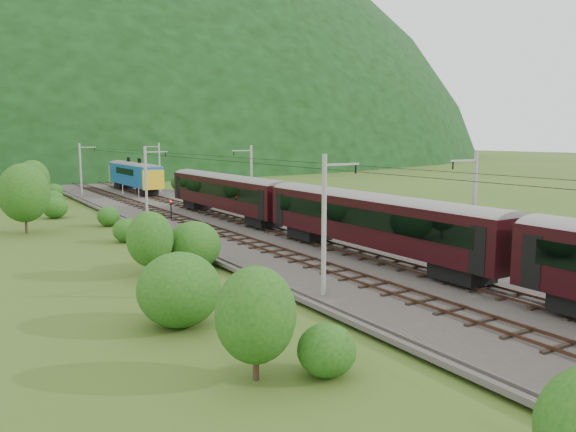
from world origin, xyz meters
TOP-DOWN VIEW (x-y plane):
  - ground at (0.00, 0.00)m, footprint 600.00×600.00m
  - railbed at (0.00, 10.00)m, footprint 14.00×220.00m
  - track_left at (-2.40, 10.00)m, footprint 2.40×220.00m
  - track_right at (2.40, 10.00)m, footprint 2.40×220.00m
  - catenary_left at (-6.12, 32.00)m, footprint 2.54×192.28m
  - catenary_right at (6.12, 32.00)m, footprint 2.54×192.28m
  - overhead_wires at (0.00, 10.00)m, footprint 4.83×198.00m
  - mountain_main at (0.00, 260.00)m, footprint 504.00×360.00m
  - train at (2.40, 5.98)m, footprint 3.24×131.03m
  - hazard_post_near at (-0.36, 62.43)m, footprint 0.17×0.17m
  - hazard_post_far at (0.53, 57.09)m, footprint 0.15×0.15m
  - signal at (-3.20, 33.04)m, footprint 0.23×0.23m
  - vegetation_left at (-13.32, 17.05)m, footprint 12.38×145.61m
  - vegetation_right at (11.72, 12.25)m, footprint 6.38×111.20m

SIDE VIEW (x-z plane):
  - ground at x=0.00m, z-range 0.00..0.00m
  - mountain_main at x=0.00m, z-range -122.00..122.00m
  - railbed at x=0.00m, z-range 0.00..0.30m
  - track_left at x=-2.40m, z-range 0.24..0.51m
  - track_right at x=2.40m, z-range 0.24..0.51m
  - hazard_post_far at x=0.53m, z-range 0.30..1.71m
  - hazard_post_near at x=-0.36m, z-range 0.30..1.86m
  - vegetation_right at x=11.72m, z-range -0.25..2.90m
  - signal at x=-3.20m, z-range 0.48..2.57m
  - vegetation_left at x=-13.32m, z-range -1.00..5.79m
  - train at x=2.40m, z-range 0.97..6.62m
  - catenary_left at x=-6.12m, z-range 0.50..8.50m
  - catenary_right at x=6.12m, z-range 0.50..8.50m
  - overhead_wires at x=0.00m, z-range 7.08..7.12m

